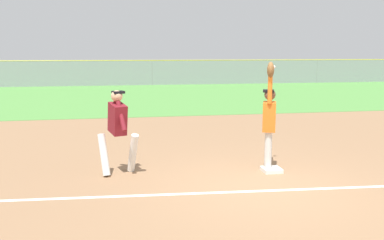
# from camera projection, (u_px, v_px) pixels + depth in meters

# --- Properties ---
(ground_plane) EXTENTS (75.78, 75.78, 0.00)m
(ground_plane) POSITION_uv_depth(u_px,v_px,m) (262.00, 187.00, 7.60)
(ground_plane) COLOR #936D4C
(outfield_grass) EXTENTS (53.45, 15.54, 0.01)m
(outfield_grass) POSITION_uv_depth(u_px,v_px,m) (164.00, 96.00, 23.54)
(outfield_grass) COLOR #549342
(outfield_grass) RESTS_ON ground_plane
(chalk_foul_line) EXTENTS (11.98, 0.91, 0.01)m
(chalk_foul_line) POSITION_uv_depth(u_px,v_px,m) (68.00, 198.00, 7.00)
(chalk_foul_line) COLOR white
(chalk_foul_line) RESTS_ON ground_plane
(first_base) EXTENTS (0.38, 0.38, 0.08)m
(first_base) POSITION_uv_depth(u_px,v_px,m) (271.00, 170.00, 8.57)
(first_base) COLOR white
(first_base) RESTS_ON ground_plane
(fielder) EXTENTS (0.44, 0.87, 2.28)m
(fielder) POSITION_uv_depth(u_px,v_px,m) (269.00, 118.00, 8.48)
(fielder) COLOR silver
(fielder) RESTS_ON ground_plane
(runner) EXTENTS (0.87, 0.82, 1.72)m
(runner) POSITION_uv_depth(u_px,v_px,m) (118.00, 126.00, 8.24)
(runner) COLOR white
(runner) RESTS_ON ground_plane
(baseball) EXTENTS (0.07, 0.07, 0.07)m
(baseball) POSITION_uv_depth(u_px,v_px,m) (274.00, 67.00, 8.69)
(baseball) COLOR white
(outfield_fence) EXTENTS (53.53, 0.08, 1.89)m
(outfield_fence) POSITION_uv_depth(u_px,v_px,m) (152.00, 73.00, 30.93)
(outfield_fence) COLOR #93999E
(outfield_fence) RESTS_ON ground_plane
(parked_car_white) EXTENTS (4.47, 2.25, 1.25)m
(parked_car_white) POSITION_uv_depth(u_px,v_px,m) (85.00, 74.00, 33.71)
(parked_car_white) COLOR white
(parked_car_white) RESTS_ON ground_plane
(parked_car_silver) EXTENTS (4.56, 2.44, 1.25)m
(parked_car_silver) POSITION_uv_depth(u_px,v_px,m) (152.00, 73.00, 34.86)
(parked_car_silver) COLOR #B7B7BC
(parked_car_silver) RESTS_ON ground_plane
(parked_car_black) EXTENTS (4.57, 2.47, 1.25)m
(parked_car_black) POSITION_uv_depth(u_px,v_px,m) (227.00, 73.00, 35.26)
(parked_car_black) COLOR black
(parked_car_black) RESTS_ON ground_plane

